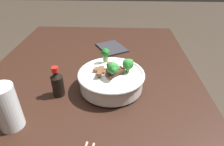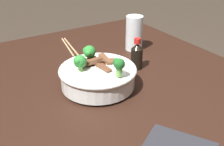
{
  "view_description": "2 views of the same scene",
  "coord_description": "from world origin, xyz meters",
  "px_view_note": "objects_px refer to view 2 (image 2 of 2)",
  "views": [
    {
      "loc": [
        0.62,
        0.12,
        1.2
      ],
      "look_at": [
        0.08,
        0.09,
        0.85
      ],
      "focal_mm": 30.88,
      "sensor_mm": 36.0,
      "label": 1
    },
    {
      "loc": [
        -0.62,
        0.45,
        1.22
      ],
      "look_at": [
        0.01,
        0.06,
        0.83
      ],
      "focal_mm": 45.02,
      "sensor_mm": 36.0,
      "label": 2
    }
  ],
  "objects_px": {
    "rice_bowl": "(98,74)",
    "soy_sauce_bottle": "(137,56)",
    "drinking_glass": "(134,35)",
    "chopsticks_pair": "(69,47)"
  },
  "relations": [
    {
      "from": "chopsticks_pair",
      "to": "soy_sauce_bottle",
      "type": "relative_size",
      "value": 1.84
    },
    {
      "from": "rice_bowl",
      "to": "drinking_glass",
      "type": "xyz_separation_m",
      "value": [
        0.19,
        -0.28,
        0.01
      ]
    },
    {
      "from": "soy_sauce_bottle",
      "to": "rice_bowl",
      "type": "bearing_deg",
      "value": 104.0
    },
    {
      "from": "chopsticks_pair",
      "to": "drinking_glass",
      "type": "bearing_deg",
      "value": -125.43
    },
    {
      "from": "rice_bowl",
      "to": "soy_sauce_bottle",
      "type": "xyz_separation_m",
      "value": [
        0.05,
        -0.18,
        0.0
      ]
    },
    {
      "from": "rice_bowl",
      "to": "soy_sauce_bottle",
      "type": "relative_size",
      "value": 2.13
    },
    {
      "from": "drinking_glass",
      "to": "soy_sauce_bottle",
      "type": "relative_size",
      "value": 1.23
    },
    {
      "from": "rice_bowl",
      "to": "soy_sauce_bottle",
      "type": "bearing_deg",
      "value": -76.0
    },
    {
      "from": "drinking_glass",
      "to": "rice_bowl",
      "type": "bearing_deg",
      "value": 124.75
    },
    {
      "from": "rice_bowl",
      "to": "drinking_glass",
      "type": "distance_m",
      "value": 0.34
    }
  ]
}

